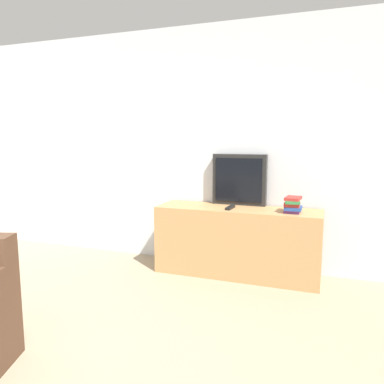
% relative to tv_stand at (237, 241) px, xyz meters
% --- Properties ---
extents(wall_back, '(9.00, 0.06, 2.60)m').
position_rel_tv_stand_xyz_m(wall_back, '(-0.72, 0.29, 0.95)').
color(wall_back, silver).
rests_on(wall_back, ground_plane).
extents(tv_stand, '(1.66, 0.48, 0.70)m').
position_rel_tv_stand_xyz_m(tv_stand, '(0.00, 0.00, 0.00)').
color(tv_stand, tan).
rests_on(tv_stand, ground_plane).
extents(television, '(0.57, 0.09, 0.54)m').
position_rel_tv_stand_xyz_m(television, '(-0.03, 0.20, 0.62)').
color(television, black).
rests_on(television, tv_stand).
extents(book_stack, '(0.16, 0.23, 0.15)m').
position_rel_tv_stand_xyz_m(book_stack, '(0.54, -0.05, 0.43)').
color(book_stack, '#7A3884').
rests_on(book_stack, tv_stand).
extents(remote_on_stand, '(0.06, 0.20, 0.02)m').
position_rel_tv_stand_xyz_m(remote_on_stand, '(-0.06, -0.06, 0.36)').
color(remote_on_stand, black).
rests_on(remote_on_stand, tv_stand).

